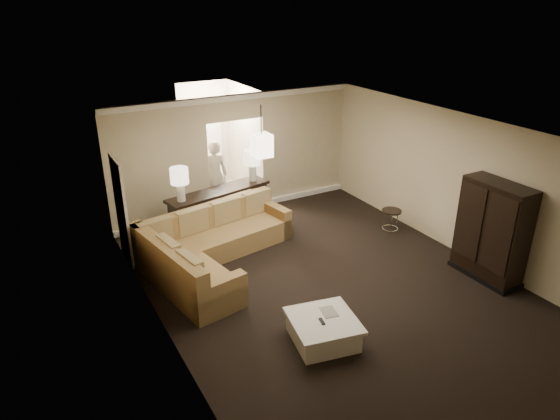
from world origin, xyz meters
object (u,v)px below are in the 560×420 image
sectional_sofa (210,248)px  coffee_table (323,330)px  person (214,172)px  drink_table (391,216)px  console_table (220,206)px  armoire (492,233)px

sectional_sofa → coffee_table: bearing=-88.1°
coffee_table → person: bearing=84.4°
sectional_sofa → drink_table: bearing=-18.3°
console_table → armoire: 5.55m
armoire → person: bearing=120.2°
console_table → armoire: armoire is taller
armoire → console_table: bearing=129.1°
coffee_table → drink_table: bearing=35.3°
person → sectional_sofa: bearing=81.9°
drink_table → armoire: bearing=-82.7°
armoire → coffee_table: bearing=-178.5°
console_table → sectional_sofa: bearing=-131.5°
coffee_table → console_table: console_table is taller
coffee_table → console_table: size_ratio=0.47×
sectional_sofa → person: person is taller
sectional_sofa → console_table: bearing=50.0°
armoire → person: person is taller
coffee_table → drink_table: size_ratio=2.17×
sectional_sofa → drink_table: 4.05m
drink_table → person: (-2.85, 3.10, 0.58)m
console_table → drink_table: 3.77m
person → drink_table: bearing=149.4°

